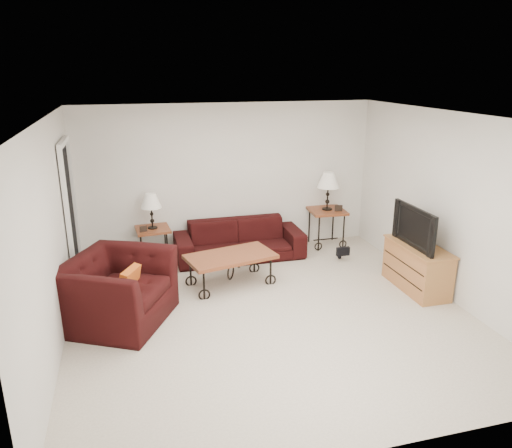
{
  "coord_description": "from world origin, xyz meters",
  "views": [
    {
      "loc": [
        -1.64,
        -5.41,
        3.03
      ],
      "look_at": [
        0.0,
        0.7,
        1.0
      ],
      "focal_mm": 34.22,
      "sensor_mm": 36.0,
      "label": 1
    }
  ],
  "objects_px": {
    "side_table_right": "(326,227)",
    "coffee_table": "(231,270)",
    "lamp_left": "(152,211)",
    "television": "(420,226)",
    "armchair": "(117,290)",
    "tv_stand": "(417,267)",
    "lamp_right": "(328,191)",
    "sofa": "(239,240)",
    "side_table_left": "(154,245)",
    "backpack": "(340,247)"
  },
  "relations": [
    {
      "from": "side_table_left",
      "to": "armchair",
      "type": "relative_size",
      "value": 0.45
    },
    {
      "from": "coffee_table",
      "to": "television",
      "type": "bearing_deg",
      "value": -17.93
    },
    {
      "from": "tv_stand",
      "to": "lamp_right",
      "type": "bearing_deg",
      "value": 104.98
    },
    {
      "from": "side_table_right",
      "to": "tv_stand",
      "type": "distance_m",
      "value": 2.09
    },
    {
      "from": "lamp_right",
      "to": "television",
      "type": "xyz_separation_m",
      "value": [
        0.52,
        -2.02,
        -0.05
      ]
    },
    {
      "from": "tv_stand",
      "to": "sofa",
      "type": "bearing_deg",
      "value": 139.7
    },
    {
      "from": "sofa",
      "to": "coffee_table",
      "type": "distance_m",
      "value": 1.09
    },
    {
      "from": "sofa",
      "to": "armchair",
      "type": "bearing_deg",
      "value": -138.72
    },
    {
      "from": "side_table_left",
      "to": "television",
      "type": "xyz_separation_m",
      "value": [
        3.53,
        -2.02,
        0.65
      ]
    },
    {
      "from": "lamp_right",
      "to": "tv_stand",
      "type": "height_order",
      "value": "lamp_right"
    },
    {
      "from": "television",
      "to": "backpack",
      "type": "height_order",
      "value": "television"
    },
    {
      "from": "coffee_table",
      "to": "side_table_left",
      "type": "bearing_deg",
      "value": 130.23
    },
    {
      "from": "side_table_right",
      "to": "lamp_right",
      "type": "height_order",
      "value": "lamp_right"
    },
    {
      "from": "side_table_left",
      "to": "side_table_right",
      "type": "height_order",
      "value": "side_table_right"
    },
    {
      "from": "sofa",
      "to": "backpack",
      "type": "height_order",
      "value": "sofa"
    },
    {
      "from": "lamp_right",
      "to": "tv_stand",
      "type": "relative_size",
      "value": 0.6
    },
    {
      "from": "side_table_left",
      "to": "armchair",
      "type": "distance_m",
      "value": 1.97
    },
    {
      "from": "lamp_left",
      "to": "armchair",
      "type": "height_order",
      "value": "lamp_left"
    },
    {
      "from": "lamp_left",
      "to": "television",
      "type": "relative_size",
      "value": 0.58
    },
    {
      "from": "sofa",
      "to": "side_table_right",
      "type": "relative_size",
      "value": 3.18
    },
    {
      "from": "armchair",
      "to": "backpack",
      "type": "distance_m",
      "value": 3.73
    },
    {
      "from": "side_table_right",
      "to": "lamp_left",
      "type": "height_order",
      "value": "lamp_left"
    },
    {
      "from": "side_table_left",
      "to": "television",
      "type": "distance_m",
      "value": 4.12
    },
    {
      "from": "coffee_table",
      "to": "tv_stand",
      "type": "distance_m",
      "value": 2.66
    },
    {
      "from": "sofa",
      "to": "tv_stand",
      "type": "relative_size",
      "value": 1.92
    },
    {
      "from": "side_table_right",
      "to": "coffee_table",
      "type": "distance_m",
      "value": 2.33
    },
    {
      "from": "side_table_right",
      "to": "backpack",
      "type": "bearing_deg",
      "value": -93.03
    },
    {
      "from": "backpack",
      "to": "lamp_left",
      "type": "bearing_deg",
      "value": 178.33
    },
    {
      "from": "sofa",
      "to": "coffee_table",
      "type": "height_order",
      "value": "sofa"
    },
    {
      "from": "side_table_left",
      "to": "backpack",
      "type": "height_order",
      "value": "side_table_left"
    },
    {
      "from": "lamp_left",
      "to": "armchair",
      "type": "bearing_deg",
      "value": -106.44
    },
    {
      "from": "lamp_left",
      "to": "coffee_table",
      "type": "xyz_separation_m",
      "value": [
        1.02,
        -1.2,
        -0.63
      ]
    },
    {
      "from": "sofa",
      "to": "television",
      "type": "bearing_deg",
      "value": -40.56
    },
    {
      "from": "sofa",
      "to": "side_table_right",
      "type": "distance_m",
      "value": 1.64
    },
    {
      "from": "side_table_right",
      "to": "armchair",
      "type": "bearing_deg",
      "value": -152.15
    },
    {
      "from": "side_table_right",
      "to": "backpack",
      "type": "relative_size",
      "value": 1.52
    },
    {
      "from": "sofa",
      "to": "armchair",
      "type": "height_order",
      "value": "armchair"
    },
    {
      "from": "coffee_table",
      "to": "tv_stand",
      "type": "relative_size",
      "value": 1.13
    },
    {
      "from": "side_table_right",
      "to": "lamp_right",
      "type": "bearing_deg",
      "value": 0.0
    },
    {
      "from": "tv_stand",
      "to": "side_table_left",
      "type": "bearing_deg",
      "value": 150.41
    },
    {
      "from": "side_table_right",
      "to": "coffee_table",
      "type": "xyz_separation_m",
      "value": [
        -1.99,
        -1.2,
        -0.1
      ]
    },
    {
      "from": "sofa",
      "to": "side_table_right",
      "type": "xyz_separation_m",
      "value": [
        1.63,
        0.18,
        0.02
      ]
    },
    {
      "from": "lamp_left",
      "to": "lamp_right",
      "type": "relative_size",
      "value": 0.87
    },
    {
      "from": "side_table_right",
      "to": "armchair",
      "type": "relative_size",
      "value": 0.52
    },
    {
      "from": "sofa",
      "to": "television",
      "type": "height_order",
      "value": "television"
    },
    {
      "from": "armchair",
      "to": "backpack",
      "type": "bearing_deg",
      "value": -43.34
    },
    {
      "from": "side_table_left",
      "to": "side_table_right",
      "type": "relative_size",
      "value": 0.87
    },
    {
      "from": "lamp_left",
      "to": "backpack",
      "type": "bearing_deg",
      "value": -13.05
    },
    {
      "from": "sofa",
      "to": "side_table_left",
      "type": "xyz_separation_m",
      "value": [
        -1.38,
        0.18,
        -0.02
      ]
    },
    {
      "from": "side_table_right",
      "to": "coffee_table",
      "type": "height_order",
      "value": "side_table_right"
    }
  ]
}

